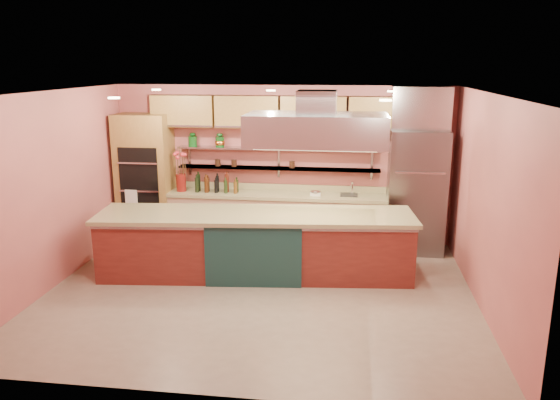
# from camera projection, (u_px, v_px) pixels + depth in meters

# --- Properties ---
(floor) EXTENTS (6.00, 5.00, 0.02)m
(floor) POSITION_uv_depth(u_px,v_px,m) (259.00, 293.00, 7.76)
(floor) COLOR gray
(floor) RESTS_ON ground
(ceiling) EXTENTS (6.00, 5.00, 0.02)m
(ceiling) POSITION_uv_depth(u_px,v_px,m) (257.00, 93.00, 7.07)
(ceiling) COLOR black
(ceiling) RESTS_ON wall_back
(wall_back) EXTENTS (6.00, 0.04, 2.80)m
(wall_back) POSITION_uv_depth(u_px,v_px,m) (282.00, 164.00, 9.82)
(wall_back) COLOR #B75B56
(wall_back) RESTS_ON floor
(wall_front) EXTENTS (6.00, 0.04, 2.80)m
(wall_front) POSITION_uv_depth(u_px,v_px,m) (212.00, 262.00, 5.01)
(wall_front) COLOR #B75B56
(wall_front) RESTS_ON floor
(wall_left) EXTENTS (0.04, 5.00, 2.80)m
(wall_left) POSITION_uv_depth(u_px,v_px,m) (52.00, 191.00, 7.80)
(wall_left) COLOR #B75B56
(wall_left) RESTS_ON floor
(wall_right) EXTENTS (0.04, 5.00, 2.80)m
(wall_right) POSITION_uv_depth(u_px,v_px,m) (487.00, 205.00, 7.03)
(wall_right) COLOR #B75B56
(wall_right) RESTS_ON floor
(oven_stack) EXTENTS (0.95, 0.64, 2.30)m
(oven_stack) POSITION_uv_depth(u_px,v_px,m) (146.00, 178.00, 9.88)
(oven_stack) COLOR olive
(oven_stack) RESTS_ON floor
(refrigerator) EXTENTS (0.95, 0.72, 2.10)m
(refrigerator) POSITION_uv_depth(u_px,v_px,m) (416.00, 192.00, 9.26)
(refrigerator) COLOR slate
(refrigerator) RESTS_ON floor
(back_counter) EXTENTS (3.84, 0.64, 0.93)m
(back_counter) POSITION_uv_depth(u_px,v_px,m) (277.00, 219.00, 9.76)
(back_counter) COLOR tan
(back_counter) RESTS_ON floor
(wall_shelf_lower) EXTENTS (3.60, 0.26, 0.03)m
(wall_shelf_lower) POSITION_uv_depth(u_px,v_px,m) (278.00, 168.00, 9.71)
(wall_shelf_lower) COLOR #A3A5AA
(wall_shelf_lower) RESTS_ON wall_back
(wall_shelf_upper) EXTENTS (3.60, 0.26, 0.03)m
(wall_shelf_upper) POSITION_uv_depth(u_px,v_px,m) (278.00, 149.00, 9.62)
(wall_shelf_upper) COLOR #A3A5AA
(wall_shelf_upper) RESTS_ON wall_back
(upper_cabinets) EXTENTS (4.60, 0.36, 0.55)m
(upper_cabinets) POSITION_uv_depth(u_px,v_px,m) (281.00, 112.00, 9.41)
(upper_cabinets) COLOR olive
(upper_cabinets) RESTS_ON wall_back
(range_hood) EXTENTS (2.00, 1.00, 0.45)m
(range_hood) POSITION_uv_depth(u_px,v_px,m) (317.00, 130.00, 7.78)
(range_hood) COLOR #A3A5AA
(range_hood) RESTS_ON ceiling
(ceiling_downlights) EXTENTS (4.00, 2.80, 0.02)m
(ceiling_downlights) POSITION_uv_depth(u_px,v_px,m) (260.00, 94.00, 7.27)
(ceiling_downlights) COLOR #FFE5A5
(ceiling_downlights) RESTS_ON ceiling
(island) EXTENTS (4.74, 1.46, 0.97)m
(island) POSITION_uv_depth(u_px,v_px,m) (256.00, 244.00, 8.33)
(island) COLOR maroon
(island) RESTS_ON floor
(flower_vase) EXTENTS (0.19, 0.19, 0.31)m
(flower_vase) POSITION_uv_depth(u_px,v_px,m) (181.00, 183.00, 9.78)
(flower_vase) COLOR maroon
(flower_vase) RESTS_ON back_counter
(oil_bottle_cluster) EXTENTS (0.84, 0.35, 0.26)m
(oil_bottle_cluster) POSITION_uv_depth(u_px,v_px,m) (217.00, 185.00, 9.71)
(oil_bottle_cluster) COLOR black
(oil_bottle_cluster) RESTS_ON back_counter
(kitchen_scale) EXTENTS (0.20, 0.17, 0.10)m
(kitchen_scale) POSITION_uv_depth(u_px,v_px,m) (315.00, 192.00, 9.50)
(kitchen_scale) COLOR silver
(kitchen_scale) RESTS_ON back_counter
(bar_faucet) EXTENTS (0.04, 0.04, 0.24)m
(bar_faucet) POSITION_uv_depth(u_px,v_px,m) (352.00, 188.00, 9.50)
(bar_faucet) COLOR white
(bar_faucet) RESTS_ON back_counter
(copper_kettle) EXTENTS (0.16, 0.16, 0.13)m
(copper_kettle) POSITION_uv_depth(u_px,v_px,m) (220.00, 143.00, 9.74)
(copper_kettle) COLOR orange
(copper_kettle) RESTS_ON wall_shelf_upper
(green_canister) EXTENTS (0.16, 0.16, 0.17)m
(green_canister) POSITION_uv_depth(u_px,v_px,m) (249.00, 143.00, 9.67)
(green_canister) COLOR #0E4213
(green_canister) RESTS_ON wall_shelf_upper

